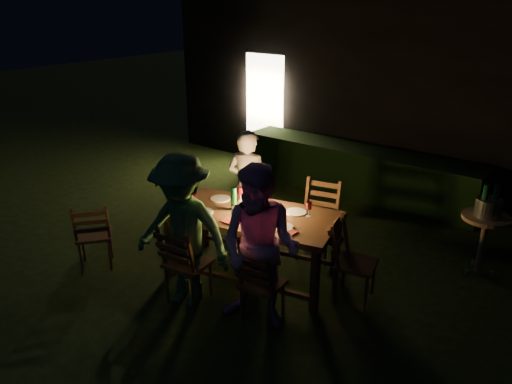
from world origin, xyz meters
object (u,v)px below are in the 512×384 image
Objects in this scene: chair_end at (353,275)px; person_opp_right at (260,248)px; chair_near_left at (188,276)px; chair_near_right at (262,296)px; dining_table at (253,220)px; bottle_table at (234,199)px; bottle_bucket_a at (484,204)px; chair_far_right at (316,235)px; chair_spare at (96,246)px; chair_far_left at (247,221)px; lantern at (259,200)px; ice_bucket at (488,208)px; person_house_side at (248,187)px; person_opp_left at (183,232)px; bottle_bucket_b at (495,204)px; side_table at (486,223)px.

chair_end is 0.56× the size of person_opp_right.
chair_near_left is 1.10× the size of chair_near_right.
dining_table is 7.75× the size of bottle_table.
chair_far_right is at bearing -154.35° from bottle_bucket_a.
bottle_table is 2.95m from bottle_bucket_a.
bottle_table reaches higher than chair_near_right.
chair_far_right is (0.36, 0.88, -0.43)m from dining_table.
chair_spare is at bearing 29.92° from chair_far_right.
chair_far_left is 1.11m from lantern.
chair_near_left reaches higher than ice_bucket.
lantern is at bearing 123.00° from person_house_side.
person_opp_left reaches higher than chair_spare.
chair_end is 1.85m from ice_bucket.
chair_end is 1.92m from bottle_bucket_b.
bottle_bucket_a is 1.00× the size of bottle_bucket_b.
bottle_bucket_b is at bearing 25.75° from dining_table.
bottle_table is at bearing 44.25° from chair_far_right.
bottle_bucket_b reaches higher than dining_table.
lantern is at bearing -141.30° from bottle_bucket_b.
lantern is (0.65, -0.59, 0.68)m from chair_far_left.
side_table is (2.16, 1.76, -0.08)m from dining_table.
person_opp_left is 3.59m from ice_bucket.
bottle_table is (-0.86, 0.59, 0.70)m from chair_near_right.
side_table is (3.85, 2.80, 0.38)m from chair_spare.
chair_near_right is 1.08m from person_opp_left.
ice_bucket is 0.94× the size of bottle_bucket_a.
chair_near_right is 1.54m from chair_far_right.
chair_near_right is at bearing 6.27° from chair_near_left.
bottle_table is at bearing 107.20° from chair_far_left.
chair_spare is 4.87m from bottle_bucket_b.
bottle_table is at bearing 130.49° from person_opp_right.
chair_far_left is at bearing 119.46° from person_opp_right.
chair_spare reaches higher than dining_table.
chair_spare is 3.15× the size of ice_bucket.
ice_bucket is at bearing -172.49° from person_house_side.
chair_end is 1.95m from person_opp_left.
chair_far_right is at bearing -153.94° from ice_bucket.
person_opp_left is at bearing -180.00° from person_opp_right.
chair_far_right reaches higher than side_table.
bottle_bucket_b reaches higher than chair_far_left.
chair_end is 1.63m from bottle_table.
chair_near_left is at bearing -173.11° from chair_near_right.
chair_end is 1.37m from lantern.
bottle_bucket_b reaches higher than chair_near_right.
person_opp_left reaches higher than chair_near_right.
person_opp_right reaches higher than person_house_side.
dining_table is at bearing 127.00° from chair_near_right.
chair_far_left is 1.00m from chair_far_right.
person_opp_right reaches higher than lantern.
dining_table is 2.79m from ice_bucket.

